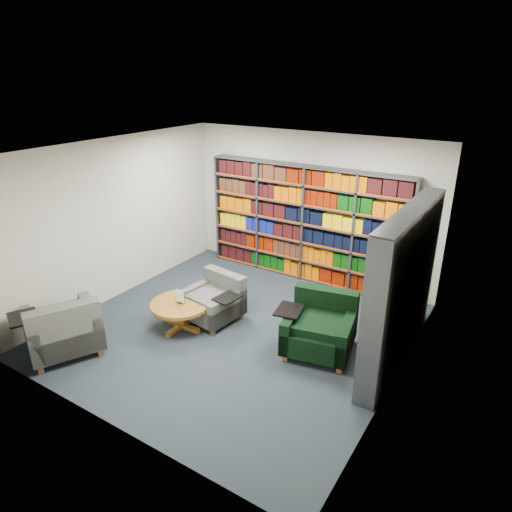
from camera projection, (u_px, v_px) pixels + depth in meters
The scene contains 7 objects.
room_shell at pixel (234, 247), 6.72m from camera, with size 5.02×5.02×2.82m.
bookshelf_back at pixel (305, 224), 8.66m from camera, with size 4.00×0.28×2.20m.
bookshelf_right at pixel (403, 288), 6.14m from camera, with size 0.28×2.50×2.20m.
chair_teal_left at pixel (216, 301), 7.49m from camera, with size 1.02×0.92×0.74m.
chair_green_right at pixel (321, 328), 6.63m from camera, with size 1.20×1.10×0.85m.
chair_teal_front at pixel (64, 331), 6.52m from camera, with size 1.31×1.32×0.89m.
coffee_table at pixel (181, 308), 7.16m from camera, with size 0.94×0.94×0.66m.
Camera 1 is at (3.61, -5.12, 3.85)m, focal length 32.00 mm.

